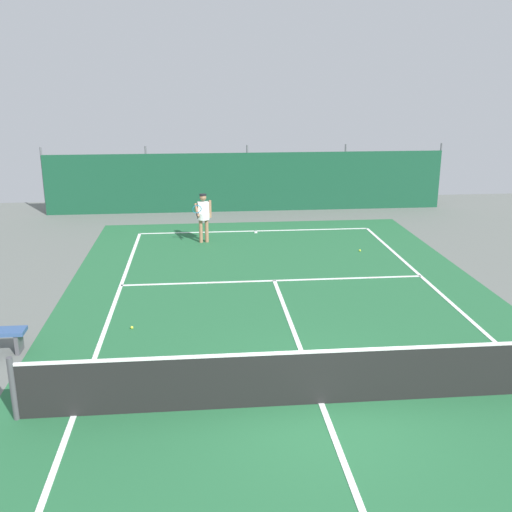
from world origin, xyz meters
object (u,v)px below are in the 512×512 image
Objects in this scene: tennis_player at (203,214)px; tennis_ball_midcourt at (132,327)px; parked_car at (329,179)px; tennis_net at (322,377)px; tennis_ball_near_player at (360,250)px.

tennis_ball_midcourt is at bearing 67.03° from tennis_player.
parked_car is (7.45, 14.35, 0.81)m from tennis_ball_midcourt.
tennis_net is 9.52m from tennis_ball_near_player.
tennis_net is 153.33× the size of tennis_ball_near_player.
tennis_ball_midcourt is at bearing 135.26° from tennis_net.
tennis_player is at bearing 49.70° from parked_car.
tennis_ball_near_player is 1.00× the size of tennis_ball_midcourt.
tennis_player is 24.85× the size of tennis_ball_midcourt.
tennis_player is 5.26m from tennis_ball_near_player.
tennis_ball_near_player and tennis_ball_midcourt have the same top height.
tennis_ball_near_player is 0.02× the size of parked_car.
tennis_ball_near_player is (4.93, -1.57, -0.93)m from tennis_player.
tennis_ball_midcourt is at bearing -140.19° from tennis_ball_near_player.
tennis_player is 9.30m from parked_car.
tennis_player is at bearing 162.35° from tennis_ball_near_player.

